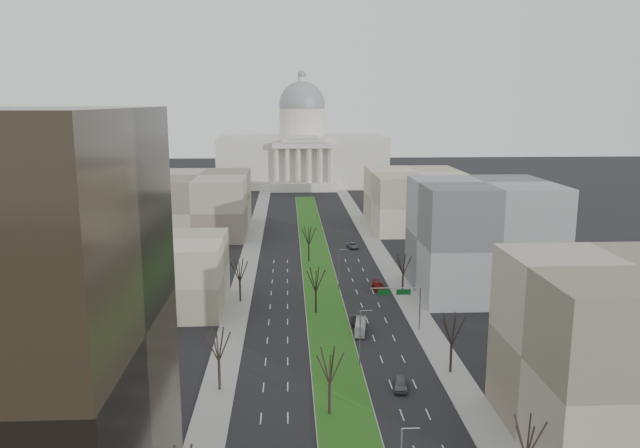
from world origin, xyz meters
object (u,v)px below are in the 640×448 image
object	(u,v)px
car_black	(356,320)
box_van	(360,327)
car_grey_near	(401,384)
car_red	(378,286)
car_grey_far	(353,245)

from	to	relation	value
car_black	box_van	bearing A→B (deg)	-83.84
car_grey_near	car_red	world-z (taller)	car_grey_near
car_red	box_van	world-z (taller)	box_van
car_red	car_grey_far	xyz separation A→B (m)	(-1.56, 39.33, -0.04)
car_red	box_van	xyz separation A→B (m)	(-6.91, -25.42, 0.25)
car_grey_near	car_grey_far	xyz separation A→B (m)	(2.17, 87.38, -0.07)
car_grey_far	box_van	world-z (taller)	box_van
car_grey_far	box_van	xyz separation A→B (m)	(-5.35, -64.75, 0.29)
car_red	car_grey_far	bearing A→B (deg)	88.78
car_black	car_grey_far	bearing A→B (deg)	86.62
car_grey_near	box_van	size ratio (longest dim) A/B	0.65
car_grey_near	car_grey_far	bearing A→B (deg)	98.48
car_grey_far	car_red	bearing A→B (deg)	-95.91
box_van	car_red	bearing A→B (deg)	83.51
car_grey_near	car_black	world-z (taller)	car_grey_near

